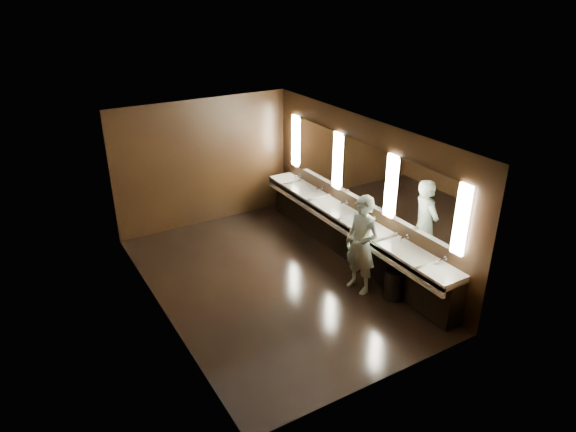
% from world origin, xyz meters
% --- Properties ---
extents(floor, '(6.00, 6.00, 0.00)m').
position_xyz_m(floor, '(0.00, 0.00, 0.00)').
color(floor, black).
rests_on(floor, ground).
extents(ceiling, '(4.00, 6.00, 0.02)m').
position_xyz_m(ceiling, '(0.00, 0.00, 2.80)').
color(ceiling, '#2D2D2B').
rests_on(ceiling, wall_back).
extents(wall_back, '(4.00, 0.02, 2.80)m').
position_xyz_m(wall_back, '(0.00, 3.00, 1.40)').
color(wall_back, black).
rests_on(wall_back, floor).
extents(wall_front, '(4.00, 0.02, 2.80)m').
position_xyz_m(wall_front, '(0.00, -3.00, 1.40)').
color(wall_front, black).
rests_on(wall_front, floor).
extents(wall_left, '(0.02, 6.00, 2.80)m').
position_xyz_m(wall_left, '(-2.00, 0.00, 1.40)').
color(wall_left, black).
rests_on(wall_left, floor).
extents(wall_right, '(0.02, 6.00, 2.80)m').
position_xyz_m(wall_right, '(2.00, 0.00, 1.40)').
color(wall_right, black).
rests_on(wall_right, floor).
extents(sink_counter, '(0.55, 5.40, 1.01)m').
position_xyz_m(sink_counter, '(1.79, 0.00, 0.50)').
color(sink_counter, black).
rests_on(sink_counter, floor).
extents(mirror_band, '(0.06, 5.03, 1.15)m').
position_xyz_m(mirror_band, '(1.98, -0.00, 1.75)').
color(mirror_band, white).
rests_on(mirror_band, wall_right).
extents(person, '(0.54, 0.72, 1.78)m').
position_xyz_m(person, '(1.22, -1.01, 0.89)').
color(person, '#83B4C4').
rests_on(person, floor).
extents(trash_bin, '(0.41, 0.41, 0.53)m').
position_xyz_m(trash_bin, '(1.58, -1.54, 0.27)').
color(trash_bin, black).
rests_on(trash_bin, floor).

